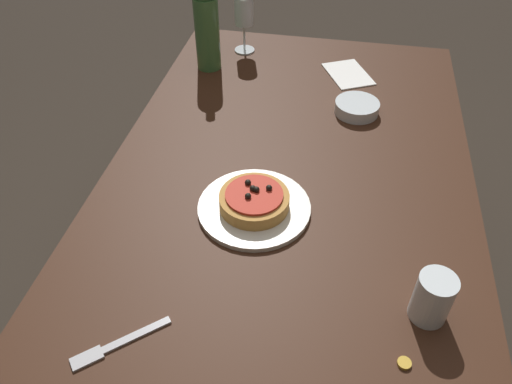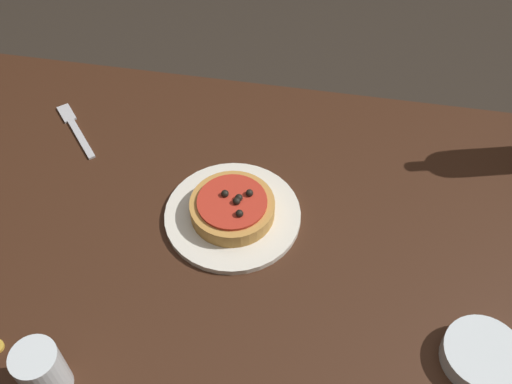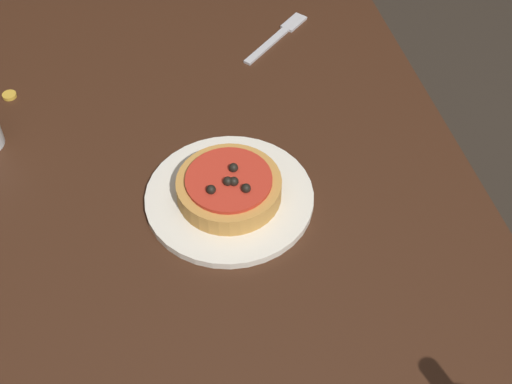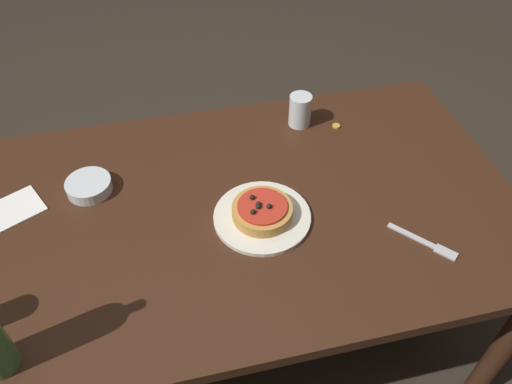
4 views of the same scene
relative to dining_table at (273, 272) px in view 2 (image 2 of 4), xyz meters
name	(u,v)px [view 2 (image 2 of 4)]	position (x,y,z in m)	size (l,w,h in m)	color
dining_table	(273,272)	(0.00, 0.00, 0.00)	(1.58, 0.88, 0.71)	#381E11
dinner_plate	(233,215)	(-0.09, 0.06, 0.08)	(0.25, 0.25, 0.01)	silver
pizza	(232,207)	(-0.09, 0.06, 0.11)	(0.16, 0.16, 0.05)	#BC843D
water_cup	(42,371)	(-0.30, -0.30, 0.13)	(0.07, 0.07, 0.10)	silver
side_bowl	(482,355)	(0.35, -0.15, 0.09)	(0.12, 0.12, 0.03)	silver
fork	(75,127)	(-0.46, 0.23, 0.08)	(0.13, 0.15, 0.00)	#B7B7BC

